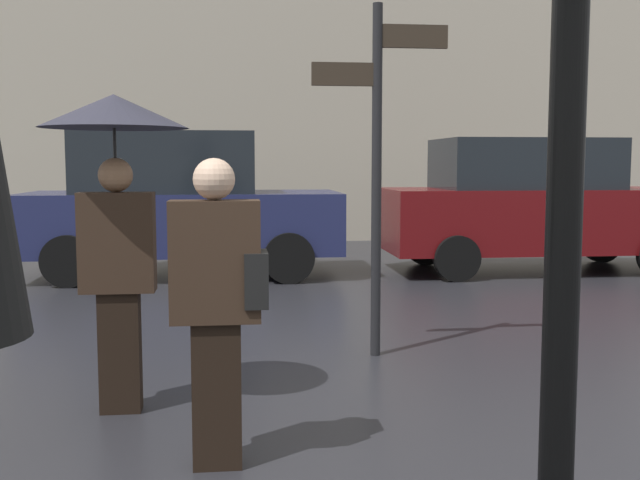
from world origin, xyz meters
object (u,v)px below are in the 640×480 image
pedestrian_with_bag (219,294)px  parked_car_left (533,205)px  pedestrian_with_umbrella (115,171)px  parked_car_right (178,204)px  street_signpost (378,145)px

pedestrian_with_bag → parked_car_left: 8.01m
pedestrian_with_umbrella → parked_car_right: bearing=-89.1°
pedestrian_with_bag → parked_car_right: (-0.67, 6.86, 0.10)m
pedestrian_with_bag → parked_car_right: parked_car_right is taller
pedestrian_with_umbrella → parked_car_left: pedestrian_with_umbrella is taller
pedestrian_with_umbrella → parked_car_left: size_ratio=0.45×
pedestrian_with_umbrella → street_signpost: size_ratio=0.71×
parked_car_left → parked_car_right: bearing=-11.0°
pedestrian_with_bag → parked_car_right: size_ratio=0.37×
pedestrian_with_bag → street_signpost: bearing=74.0°
street_signpost → parked_car_right: bearing=112.0°
pedestrian_with_umbrella → parked_car_left: (5.01, 5.75, -0.55)m
pedestrian_with_umbrella → parked_car_left: bearing=-130.5°
pedestrian_with_umbrella → parked_car_right: same height
parked_car_left → street_signpost: street_signpost is taller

